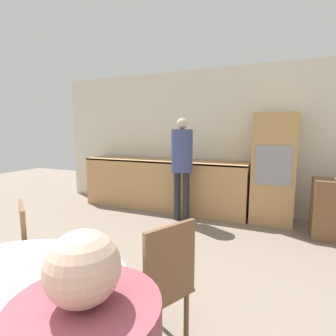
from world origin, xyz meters
TOP-DOWN VIEW (x-y plane):
  - wall_back at (0.00, 5.26)m, footprint 6.95×0.05m
  - kitchen_counter at (-1.04, 4.91)m, footprint 3.17×0.60m
  - oven_unit at (0.90, 4.92)m, footprint 0.64×0.59m
  - chair_far_left at (-0.82, 1.67)m, footprint 0.56×0.56m
  - chair_far_right at (0.34, 1.83)m, footprint 0.54×0.54m
  - person_standing at (-0.47, 4.40)m, footprint 0.35×0.35m
  - bowl_near at (0.24, 1.24)m, footprint 0.18×0.18m

SIDE VIEW (x-z plane):
  - kitchen_counter at x=-1.04m, z-range 0.01..0.95m
  - chair_far_left at x=-0.82m, z-range 0.06..0.99m
  - chair_far_right at x=0.34m, z-range 0.06..0.99m
  - bowl_near at x=0.24m, z-range 0.76..0.79m
  - oven_unit at x=0.90m, z-range 0.00..1.76m
  - person_standing at x=-0.47m, z-range 0.20..1.89m
  - wall_back at x=0.00m, z-range 0.00..2.60m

